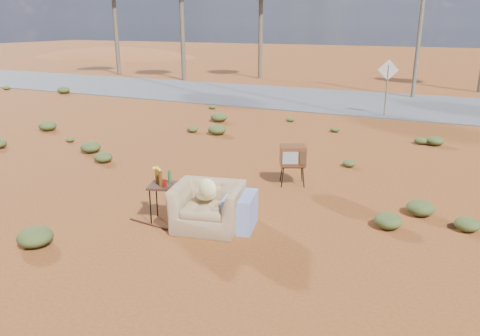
% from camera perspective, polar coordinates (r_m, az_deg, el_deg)
% --- Properties ---
extents(ground, '(140.00, 140.00, 0.00)m').
position_cam_1_polar(ground, '(8.68, -5.40, -6.79)').
color(ground, brown).
rests_on(ground, ground).
extents(highway, '(140.00, 7.00, 0.04)m').
position_cam_1_polar(highway, '(22.45, 14.51, 7.78)').
color(highway, '#565659').
rests_on(highway, ground).
extents(dirt_mound, '(26.00, 18.00, 2.00)m').
position_cam_1_polar(dirt_mound, '(53.28, -15.05, 12.97)').
color(dirt_mound, brown).
rests_on(dirt_mound, ground).
extents(armchair, '(1.53, 1.19, 1.06)m').
position_cam_1_polar(armchair, '(8.35, -3.19, -4.07)').
color(armchair, '#977752').
rests_on(armchair, ground).
extents(tv_unit, '(0.70, 0.64, 0.91)m').
position_cam_1_polar(tv_unit, '(10.53, 6.46, 1.47)').
color(tv_unit, black).
rests_on(tv_unit, ground).
extents(side_table, '(0.63, 0.63, 1.01)m').
position_cam_1_polar(side_table, '(8.65, -9.52, -1.78)').
color(side_table, '#371F14').
rests_on(side_table, ground).
extents(rusty_bar, '(1.36, 0.18, 0.04)m').
position_cam_1_polar(rusty_bar, '(8.61, -9.90, -7.06)').
color(rusty_bar, '#4B2314').
rests_on(rusty_bar, ground).
extents(road_sign, '(0.78, 0.06, 2.19)m').
position_cam_1_polar(road_sign, '(19.08, 17.54, 10.43)').
color(road_sign, brown).
rests_on(road_sign, ground).
extents(utility_pole_center, '(1.40, 0.20, 8.00)m').
position_cam_1_polar(utility_pole_center, '(24.39, 21.32, 17.66)').
color(utility_pole_center, brown).
rests_on(utility_pole_center, ground).
extents(scrub_patch, '(17.49, 8.07, 0.33)m').
position_cam_1_polar(scrub_patch, '(12.70, 1.44, 1.81)').
color(scrub_patch, '#444D21').
rests_on(scrub_patch, ground).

